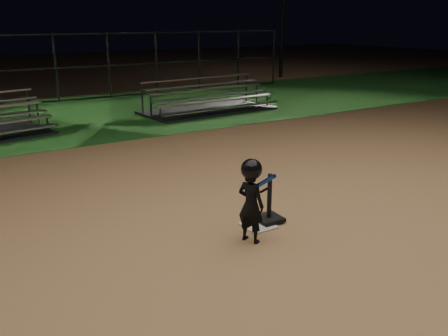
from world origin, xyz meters
TOP-DOWN VIEW (x-y plane):
  - ground at (0.00, 0.00)m, footprint 80.00×80.00m
  - grass_strip at (0.00, 10.00)m, footprint 60.00×8.00m
  - home_plate at (0.00, 0.00)m, footprint 0.45×0.45m
  - batting_tee at (0.23, 0.05)m, footprint 0.38×0.38m
  - child_batter at (-0.38, -0.35)m, footprint 0.44×0.66m
  - bleacher_right at (3.90, 8.48)m, footprint 4.54×2.44m
  - backstop_fence at (0.00, 13.00)m, footprint 20.08×0.08m

SIDE VIEW (x-z plane):
  - ground at x=0.00m, z-range 0.00..0.00m
  - grass_strip at x=0.00m, z-range 0.00..0.01m
  - home_plate at x=0.00m, z-range 0.00..0.02m
  - batting_tee at x=0.23m, z-range -0.22..0.54m
  - bleacher_right at x=3.90m, z-range -0.32..0.76m
  - child_batter at x=-0.38m, z-range 0.04..1.24m
  - backstop_fence at x=0.00m, z-range 0.00..2.50m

